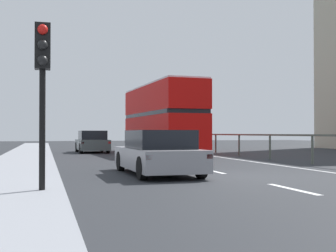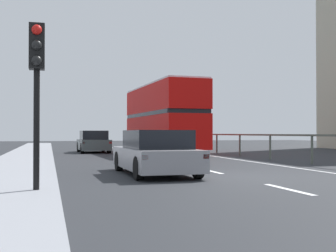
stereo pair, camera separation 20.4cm
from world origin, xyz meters
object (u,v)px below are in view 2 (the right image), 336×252
hatchback_car_near (155,153)px  sedan_car_ahead (93,142)px  double_decker_bus_red (163,117)px  traffic_signal_pole (37,65)px

hatchback_car_near → sedan_car_ahead: sedan_car_ahead is taller
double_decker_bus_red → sedan_car_ahead: 4.86m
double_decker_bus_red → traffic_signal_pole: bearing=-114.4°
sedan_car_ahead → hatchback_car_near: bearing=-89.9°
double_decker_bus_red → traffic_signal_pole: 19.40m
hatchback_car_near → traffic_signal_pole: bearing=-130.7°
traffic_signal_pole → sedan_car_ahead: size_ratio=0.79×
double_decker_bus_red → hatchback_car_near: (-3.82, -13.99, -1.64)m
double_decker_bus_red → hatchback_car_near: size_ratio=2.23×
hatchback_car_near → traffic_signal_pole: traffic_signal_pole is taller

